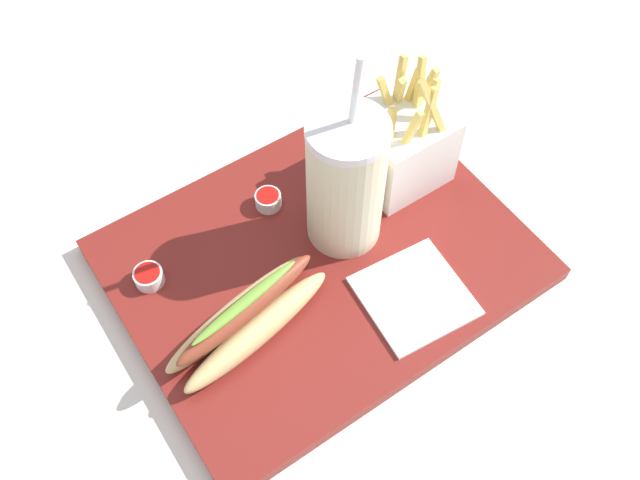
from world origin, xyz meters
The scene contains 8 objects.
ground_plane centered at (0.00, 0.00, -0.01)m, with size 2.40×2.40×0.02m, color silver.
food_tray centered at (0.00, 0.00, 0.01)m, with size 0.43×0.34×0.02m, color maroon.
soda_cup centered at (0.04, 0.01, 0.10)m, with size 0.08×0.08×0.25m.
fries_basket centered at (0.14, 0.05, 0.07)m, with size 0.10×0.09×0.16m.
hot_dog_1 centered at (-0.11, -0.03, 0.04)m, with size 0.19×0.09×0.06m.
ketchup_cup_1 centered at (-0.01, 0.09, 0.03)m, with size 0.03×0.03×0.02m.
ketchup_cup_2 centered at (-0.17, 0.08, 0.03)m, with size 0.03×0.03×0.02m.
napkin_stack centered at (0.05, -0.10, 0.02)m, with size 0.11×0.11×0.00m, color white.
Camera 1 is at (-0.23, -0.34, 0.67)m, focal length 38.94 mm.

